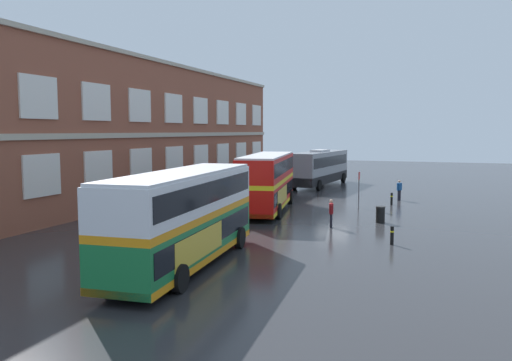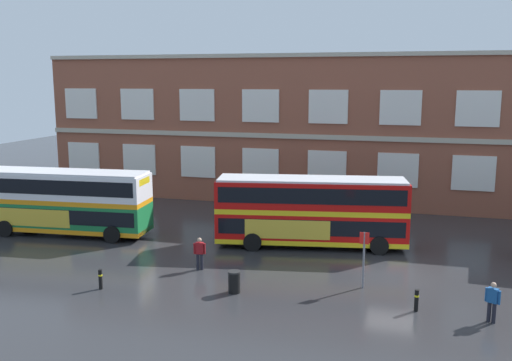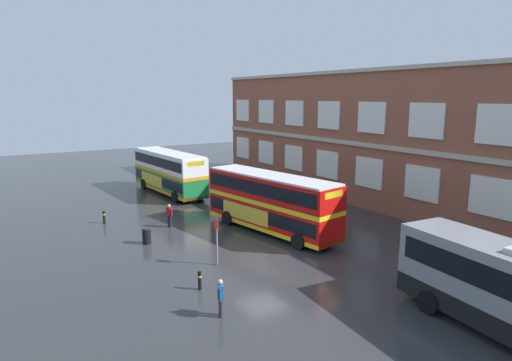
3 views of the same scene
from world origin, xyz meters
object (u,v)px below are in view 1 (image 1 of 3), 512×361
Objects in this scene: double_decker_near at (184,217)px; double_decker_middle at (267,181)px; touring_coach at (320,168)px; second_passenger at (331,212)px; waiting_passenger at (399,189)px; safety_bollard_west at (392,235)px; bus_stand_flag at (359,186)px; safety_bollard_east at (392,199)px; station_litter_bin at (380,214)px.

double_decker_middle is (15.54, 1.61, 0.00)m from double_decker_near.
touring_coach is 23.28m from second_passenger.
waiting_passenger is 1.79× the size of safety_bollard_west.
safety_bollard_east is (2.43, -2.18, -1.14)m from bus_stand_flag.
safety_bollard_west is at bearing -174.66° from safety_bollard_east.
station_litter_bin is (2.70, -2.58, -0.41)m from second_passenger.
double_decker_middle reaches higher than safety_bollard_west.
waiting_passenger reaches higher than safety_bollard_east.
safety_bollard_west is 14.33m from safety_bollard_east.
waiting_passenger is at bearing -25.22° from bus_stand_flag.
double_decker_middle is 6.63× the size of waiting_passenger.
touring_coach is at bearing 45.14° from waiting_passenger.
waiting_passenger is (24.50, -6.95, -1.22)m from double_decker_near.
waiting_passenger is 1.79× the size of safety_bollard_east.
waiting_passenger is at bearing -43.67° from double_decker_middle.
safety_bollard_west is at bearing -131.99° from second_passenger.
bus_stand_flag is 2.84× the size of safety_bollard_east.
safety_bollard_east is at bearing 173.32° from waiting_passenger.
touring_coach is at bearing 14.78° from second_passenger.
double_decker_middle is 0.93× the size of touring_coach.
safety_bollard_east is (8.10, 0.06, -0.03)m from station_litter_bin.
second_passenger is 1.79× the size of safety_bollard_east.
double_decker_near is 11.76× the size of safety_bollard_west.
touring_coach reaches higher than second_passenger.
waiting_passenger is 14.02m from second_passenger.
second_passenger is (-4.76, -5.69, -1.22)m from double_decker_middle.
touring_coach is 12.83× the size of safety_bollard_east.
safety_bollard_east is (14.27, 1.33, 0.00)m from safety_bollard_west.
waiting_passenger and second_passenger have the same top height.
double_decker_middle is 10.33m from safety_bollard_east.
bus_stand_flag is 2.62× the size of station_litter_bin.
bus_stand_flag is (-5.36, 2.52, 0.70)m from waiting_passenger.
double_decker_near is at bearing 164.18° from waiting_passenger.
station_litter_bin is at bearing -158.42° from bus_stand_flag.
double_decker_near is at bearing -176.81° from touring_coach.
waiting_passenger is 1.65× the size of station_litter_bin.
touring_coach is 14.50m from safety_bollard_east.
double_decker_middle is 6.63× the size of second_passenger.
bus_stand_flag reaches higher than safety_bollard_west.
second_passenger is at bearing 168.20° from waiting_passenger.
waiting_passenger is 0.63× the size of bus_stand_flag.
second_passenger is at bearing -165.22° from touring_coach.
safety_bollard_east is (-11.69, -8.46, -1.42)m from touring_coach.
waiting_passenger is at bearing -134.86° from touring_coach.
bus_stand_flag is 3.46m from safety_bollard_east.
touring_coach reaches higher than bus_stand_flag.
safety_bollard_west is (-8.23, -9.55, -1.66)m from double_decker_middle.
bus_stand_flag is at bearing -2.35° from second_passenger.
station_litter_bin is (-11.02, 0.28, -0.41)m from waiting_passenger.
double_decker_middle is at bearing 49.23° from safety_bollard_west.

